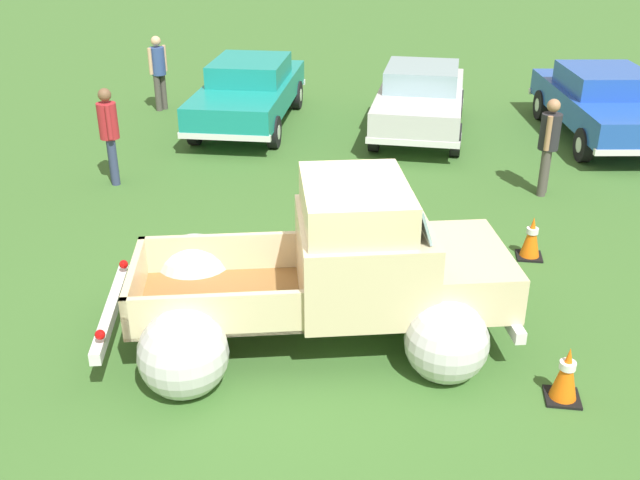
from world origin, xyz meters
TOP-DOWN VIEW (x-y plane):
  - ground_plane at (0.00, 0.00)m, footprint 80.00×80.00m
  - vintage_pickup_truck at (0.38, 0.09)m, footprint 4.93×3.53m
  - show_car_0 at (-2.62, 8.37)m, footprint 1.93×4.74m
  - show_car_1 at (1.15, 8.27)m, footprint 1.98×4.30m
  - show_car_2 at (4.97, 8.48)m, footprint 2.57×4.80m
  - spectator_0 at (-5.01, 9.26)m, footprint 0.46×0.51m
  - spectator_1 at (3.36, 5.01)m, footprint 0.42×0.53m
  - spectator_2 at (-4.22, 4.46)m, footprint 0.46×0.51m
  - lane_cone_0 at (2.86, 2.48)m, footprint 0.36×0.36m
  - lane_cone_1 at (2.84, -0.81)m, footprint 0.36×0.36m

SIDE VIEW (x-z plane):
  - ground_plane at x=0.00m, z-range 0.00..0.00m
  - lane_cone_0 at x=2.86m, z-range 0.00..0.63m
  - lane_cone_1 at x=2.84m, z-range 0.00..0.63m
  - vintage_pickup_truck at x=0.38m, z-range -0.22..1.74m
  - show_car_1 at x=1.15m, z-range 0.06..1.49m
  - show_car_0 at x=-2.62m, z-range 0.07..1.50m
  - show_car_2 at x=4.97m, z-range 0.07..1.50m
  - spectator_1 at x=3.36m, z-range 0.12..1.80m
  - spectator_2 at x=-4.22m, z-range 0.12..1.86m
  - spectator_0 at x=-5.01m, z-range 0.13..1.87m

